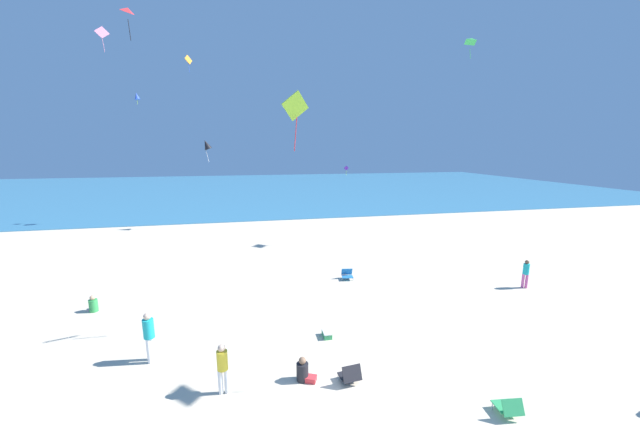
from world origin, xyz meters
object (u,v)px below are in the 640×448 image
object	(u,v)px
beach_chair_near_camera	(350,374)
person_0	(93,305)
beach_chair_far_right	(509,407)
kite_green	(472,41)
kite_blue	(137,96)
beach_chair_mid_beach	(347,274)
person_2	(526,272)
kite_purple	(346,168)
person_5	(149,334)
kite_lime	(295,107)
kite_orange	(188,60)
kite_pink	(102,33)
person_3	(223,365)
kite_red	(128,10)
person_4	(304,372)
cooler_box	(327,334)
kite_black	(207,145)

from	to	relation	value
beach_chair_near_camera	person_0	distance (m)	11.87
beach_chair_far_right	kite_green	bearing A→B (deg)	-22.61
kite_green	kite_blue	bearing A→B (deg)	153.05
beach_chair_mid_beach	kite_green	xyz separation A→B (m)	(10.47, 6.07, 13.91)
person_2	kite_blue	size ratio (longest dim) A/B	1.48
beach_chair_far_right	kite_purple	size ratio (longest dim) A/B	0.67
person_2	person_5	size ratio (longest dim) A/B	0.85
person_5	person_2	bearing A→B (deg)	-153.91
kite_blue	kite_lime	xyz separation A→B (m)	(10.81, -23.37, -3.13)
kite_lime	kite_orange	bearing A→B (deg)	105.17
beach_chair_far_right	kite_pink	world-z (taller)	kite_pink
person_3	kite_red	xyz separation A→B (m)	(-4.11, 10.42, 12.41)
person_3	kite_green	distance (m)	25.55
person_0	person_5	world-z (taller)	person_5
person_4	kite_orange	distance (m)	29.97
kite_pink	kite_blue	size ratio (longest dim) A/B	1.52
person_3	beach_chair_mid_beach	bearing A→B (deg)	143.45
kite_lime	kite_blue	bearing A→B (deg)	114.83
beach_chair_far_right	person_2	world-z (taller)	person_2
person_0	person_5	distance (m)	5.73
kite_lime	kite_green	bearing A→B (deg)	37.87
kite_red	kite_purple	bearing A→B (deg)	48.62
beach_chair_mid_beach	kite_lime	distance (m)	10.00
beach_chair_mid_beach	person_4	world-z (taller)	person_4
person_3	kite_green	bearing A→B (deg)	131.03
person_2	kite_red	size ratio (longest dim) A/B	0.99
beach_chair_near_camera	cooler_box	xyz separation A→B (m)	(-0.06, 2.79, -0.19)
person_0	person_2	bearing A→B (deg)	-116.27
beach_chair_mid_beach	person_3	size ratio (longest dim) A/B	0.43
person_2	person_3	xyz separation A→B (m)	(-14.60, -4.99, 0.04)
beach_chair_mid_beach	person_4	size ratio (longest dim) A/B	0.86
person_3	kite_purple	bearing A→B (deg)	157.76
kite_purple	kite_black	world-z (taller)	kite_black
person_3	kite_black	distance (m)	23.81
person_4	kite_lime	xyz separation A→B (m)	(0.34, 3.28, 8.09)
kite_pink	kite_purple	xyz separation A→B (m)	(19.43, 11.89, -9.21)
person_4	kite_black	distance (m)	24.22
beach_chair_near_camera	kite_lime	xyz separation A→B (m)	(-1.01, 3.73, 8.07)
beach_chair_far_right	kite_lime	bearing A→B (deg)	44.77
person_3	person_5	world-z (taller)	person_5
kite_black	person_2	bearing A→B (deg)	-47.00
person_4	person_5	bearing A→B (deg)	-178.06
beach_chair_mid_beach	kite_red	distance (m)	16.73
kite_orange	kite_lime	size ratio (longest dim) A/B	0.72
beach_chair_mid_beach	kite_red	world-z (taller)	kite_red
beach_chair_far_right	person_3	world-z (taller)	person_3
kite_purple	kite_orange	size ratio (longest dim) A/B	0.72
kite_purple	kite_lime	world-z (taller)	kite_lime
kite_green	kite_red	size ratio (longest dim) A/B	0.94
kite_pink	kite_purple	world-z (taller)	kite_pink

